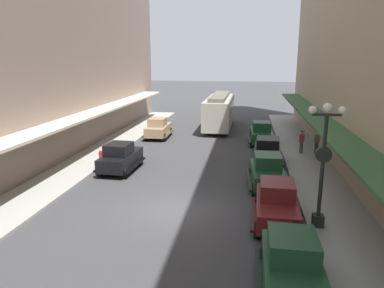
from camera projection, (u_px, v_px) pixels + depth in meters
The scene contains 15 objects.
ground_plane at pixel (173, 210), 17.02m from camera, with size 200.00×200.00×0.00m, color #38383A.
sidewalk_left at pixel (27, 199), 18.12m from camera, with size 3.00×60.00×0.15m, color #99968E.
sidewalk_right at pixel (339, 219), 15.89m from camera, with size 3.00×60.00×0.15m, color #99968E.
parked_car_0 at pixel (277, 203), 15.40m from camera, with size 2.23×4.29×1.84m.
parked_car_1 at pixel (158, 128), 32.30m from camera, with size 2.20×4.28×1.84m.
parked_car_2 at pixel (120, 157), 22.74m from camera, with size 2.24×4.29×1.84m.
parked_car_3 at pixel (267, 150), 24.24m from camera, with size 2.27×4.31×1.84m.
parked_car_4 at pixel (261, 133), 30.01m from camera, with size 2.26×4.30×1.84m.
parked_car_5 at pixel (292, 267), 10.70m from camera, with size 2.18×4.27×1.84m.
parked_car_6 at pixel (268, 171), 19.79m from camera, with size 2.31×4.32×1.84m.
streetcar at pixel (220, 110), 36.53m from camera, with size 2.59×9.62×3.46m.
lamp_post_with_clock at pixel (323, 161), 14.41m from camera, with size 1.42×0.44×5.16m.
fire_hydrant at pixel (101, 156), 24.27m from camera, with size 0.24×0.24×0.82m.
pedestrian_0 at pixel (302, 142), 26.43m from camera, with size 0.36×0.28×1.67m.
pedestrian_1 at pixel (317, 142), 26.32m from camera, with size 0.36×0.28×1.67m.
Camera 1 is at (3.33, -15.51, 6.97)m, focal length 33.68 mm.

